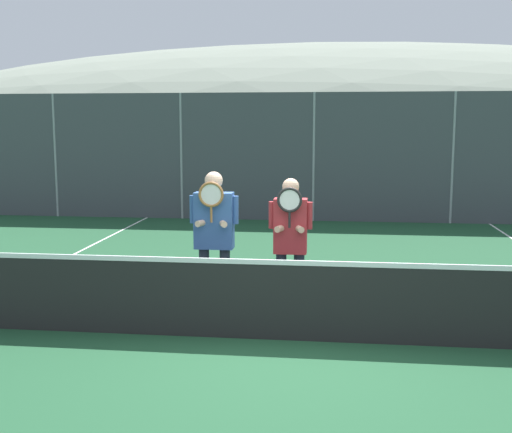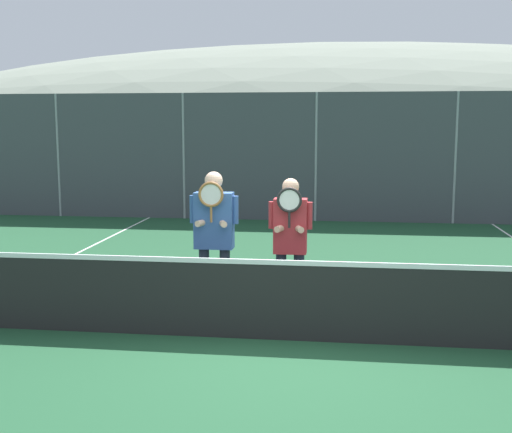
{
  "view_description": "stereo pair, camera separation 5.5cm",
  "coord_description": "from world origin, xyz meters",
  "px_view_note": "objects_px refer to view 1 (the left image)",
  "views": [
    {
      "loc": [
        0.51,
        -6.97,
        2.43
      ],
      "look_at": [
        -0.45,
        0.92,
        1.28
      ],
      "focal_mm": 45.0,
      "sensor_mm": 36.0,
      "label": 1
    },
    {
      "loc": [
        0.56,
        -6.96,
        2.43
      ],
      "look_at": [
        -0.45,
        0.92,
        1.28
      ],
      "focal_mm": 45.0,
      "sensor_mm": 36.0,
      "label": 2
    }
  ],
  "objects_px": {
    "car_center": "(485,177)",
    "car_left_of_center": "(319,174)",
    "player_center_left": "(290,238)",
    "player_leftmost": "(214,231)",
    "car_far_left": "(153,172)"
  },
  "relations": [
    {
      "from": "car_far_left",
      "to": "car_center",
      "type": "xyz_separation_m",
      "value": [
        9.89,
        0.02,
        -0.07
      ]
    },
    {
      "from": "player_leftmost",
      "to": "car_left_of_center",
      "type": "distance_m",
      "value": 11.36
    },
    {
      "from": "car_left_of_center",
      "to": "car_center",
      "type": "distance_m",
      "value": 4.8
    },
    {
      "from": "player_center_left",
      "to": "car_left_of_center",
      "type": "distance_m",
      "value": 11.33
    },
    {
      "from": "player_center_left",
      "to": "car_center",
      "type": "bearing_deg",
      "value": 67.01
    },
    {
      "from": "car_center",
      "to": "car_left_of_center",
      "type": "bearing_deg",
      "value": -178.19
    },
    {
      "from": "player_leftmost",
      "to": "player_center_left",
      "type": "height_order",
      "value": "player_leftmost"
    },
    {
      "from": "player_center_left",
      "to": "car_center",
      "type": "relative_size",
      "value": 0.44
    },
    {
      "from": "player_center_left",
      "to": "player_leftmost",
      "type": "bearing_deg",
      "value": 179.37
    },
    {
      "from": "car_left_of_center",
      "to": "player_center_left",
      "type": "bearing_deg",
      "value": -90.34
    },
    {
      "from": "car_far_left",
      "to": "player_center_left",
      "type": "bearing_deg",
      "value": -66.32
    },
    {
      "from": "car_far_left",
      "to": "car_left_of_center",
      "type": "xyz_separation_m",
      "value": [
        5.09,
        -0.13,
        0.01
      ]
    },
    {
      "from": "car_far_left",
      "to": "car_center",
      "type": "relative_size",
      "value": 1.14
    },
    {
      "from": "car_far_left",
      "to": "car_center",
      "type": "distance_m",
      "value": 9.89
    },
    {
      "from": "player_center_left",
      "to": "car_far_left",
      "type": "height_order",
      "value": "car_far_left"
    }
  ]
}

